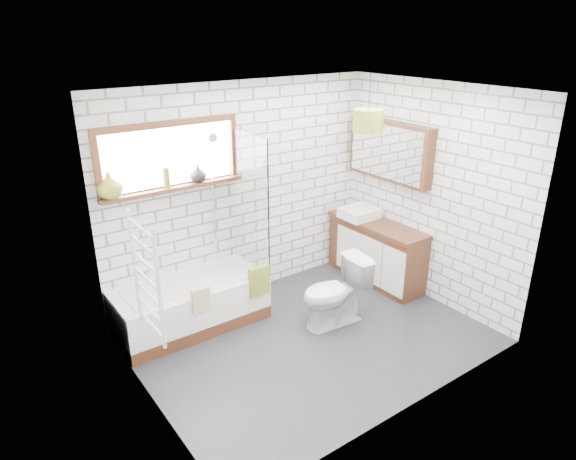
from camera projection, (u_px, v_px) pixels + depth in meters
floor at (311, 338)px, 5.35m from camera, size 3.40×2.60×0.01m
ceiling at (316, 92)px, 4.42m from camera, size 3.40×2.60×0.01m
wall_back at (242, 193)px, 5.87m from camera, size 3.40×0.01×2.50m
wall_front at (420, 278)px, 3.90m from camera, size 3.40×0.01×2.50m
wall_left at (140, 274)px, 3.96m from camera, size 0.01×2.60×2.50m
wall_right at (431, 195)px, 5.81m from camera, size 0.01×2.60×2.50m
window at (171, 157)px, 5.17m from camera, size 1.52×0.16×0.68m
towel_radiator at (146, 278)px, 4.00m from camera, size 0.06×0.52×1.00m
mirror_cabinet at (390, 151)px, 6.06m from camera, size 0.16×1.20×0.70m
shower_riser at (213, 192)px, 5.58m from camera, size 0.02×0.02×1.30m
bathtub at (191, 304)px, 5.49m from camera, size 1.59×0.70×0.51m
shower_screen at (250, 202)px, 5.53m from camera, size 0.02×0.72×1.50m
towel_green at (259, 281)px, 5.48m from camera, size 0.24×0.06×0.32m
towel_beige at (201, 300)px, 5.11m from camera, size 0.19×0.05×0.25m
vanity at (376, 252)px, 6.44m from camera, size 0.44×1.35×0.77m
basin at (359, 213)px, 6.45m from camera, size 0.43×0.38×0.13m
tap at (369, 206)px, 6.51m from camera, size 0.04×0.04×0.15m
toilet at (335, 293)px, 5.48m from camera, size 0.49×0.77×0.75m
vase_olive at (110, 187)px, 4.86m from camera, size 0.25×0.25×0.25m
vase_dark at (198, 175)px, 5.38m from camera, size 0.20×0.20×0.18m
bottle at (167, 179)px, 5.18m from camera, size 0.09×0.09×0.21m
pendant at (368, 121)px, 5.39m from camera, size 0.32×0.32×0.24m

